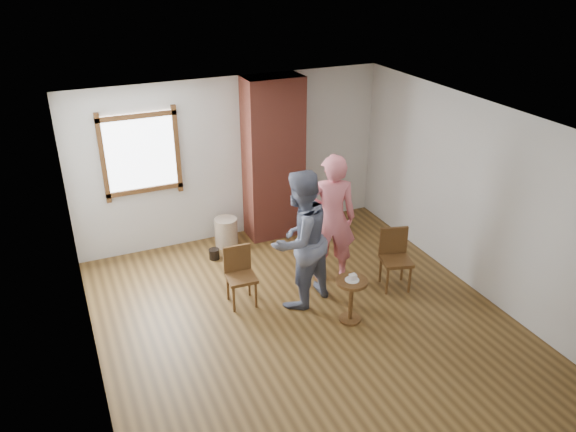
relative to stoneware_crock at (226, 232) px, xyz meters
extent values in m
plane|color=brown|center=(0.27, -2.40, -0.23)|extent=(5.50, 5.50, 0.00)
cube|color=silver|center=(0.27, 0.35, 1.07)|extent=(5.00, 0.04, 2.60)
cube|color=silver|center=(-2.23, -2.40, 1.07)|extent=(0.04, 5.50, 2.60)
cube|color=silver|center=(2.77, -2.40, 1.07)|extent=(0.04, 5.50, 2.60)
cube|color=white|center=(0.27, -2.40, 2.37)|extent=(5.00, 5.50, 0.04)
cube|color=#583619|center=(-1.13, 0.31, 1.37)|extent=(1.14, 0.06, 1.34)
cube|color=white|center=(-1.13, 0.33, 1.37)|extent=(1.00, 0.02, 1.20)
cube|color=#A34A3A|center=(0.87, 0.10, 1.07)|extent=(0.90, 0.50, 2.60)
cylinder|color=#C7AD8F|center=(0.00, 0.00, 0.00)|extent=(0.43, 0.43, 0.46)
cylinder|color=black|center=(-0.31, -0.34, -0.15)|extent=(0.20, 0.20, 0.16)
cube|color=brown|center=(-0.32, -1.64, 0.17)|extent=(0.39, 0.39, 0.04)
cylinder|color=brown|center=(-0.48, -1.78, -0.03)|extent=(0.04, 0.04, 0.40)
cylinder|color=brown|center=(-0.18, -1.80, -0.03)|extent=(0.04, 0.04, 0.40)
cylinder|color=brown|center=(-0.46, -1.48, -0.03)|extent=(0.04, 0.04, 0.40)
cylinder|color=brown|center=(-0.16, -1.50, -0.03)|extent=(0.04, 0.04, 0.40)
cube|color=brown|center=(-0.31, -1.47, 0.37)|extent=(0.37, 0.06, 0.40)
cube|color=brown|center=(1.77, -2.12, 0.19)|extent=(0.49, 0.49, 0.05)
cylinder|color=brown|center=(1.57, -2.23, -0.02)|extent=(0.04, 0.04, 0.42)
cylinder|color=brown|center=(1.88, -2.32, -0.02)|extent=(0.04, 0.04, 0.42)
cylinder|color=brown|center=(1.66, -1.92, -0.02)|extent=(0.04, 0.04, 0.42)
cylinder|color=brown|center=(1.96, -2.01, -0.02)|extent=(0.04, 0.04, 0.42)
cube|color=brown|center=(1.82, -1.95, 0.40)|extent=(0.39, 0.14, 0.42)
cylinder|color=brown|center=(0.81, -2.55, 0.35)|extent=(0.40, 0.40, 0.04)
cylinder|color=brown|center=(0.81, -2.55, 0.06)|extent=(0.06, 0.06, 0.54)
cylinder|color=brown|center=(0.81, -2.55, -0.22)|extent=(0.28, 0.28, 0.03)
cylinder|color=white|center=(0.81, -2.55, 0.37)|extent=(0.18, 0.18, 0.01)
cube|color=white|center=(0.82, -2.55, 0.41)|extent=(0.08, 0.07, 0.06)
imported|color=#151E3A|center=(0.40, -1.90, 0.71)|extent=(1.11, 1.00, 1.88)
imported|color=#E6737F|center=(1.06, -1.51, 0.71)|extent=(0.80, 0.67, 1.88)
camera|label=1|loc=(-2.30, -7.63, 4.10)|focal=35.00mm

